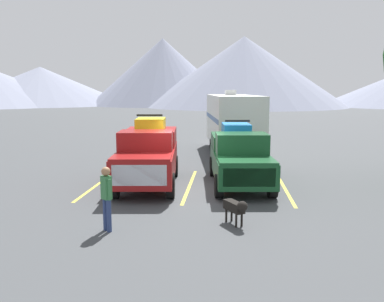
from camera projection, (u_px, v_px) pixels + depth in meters
name	position (u px, v px, depth m)	size (l,w,h in m)	color
ground_plane	(188.00, 191.00, 15.02)	(240.00, 240.00, 0.00)	#3F4244
pickup_truck_a	(148.00, 154.00, 15.81)	(2.59, 5.47, 2.70)	maroon
pickup_truck_b	(239.00, 156.00, 15.85)	(2.51, 5.38, 2.47)	#144723
lot_stripe_a	(99.00, 184.00, 16.12)	(0.12, 5.50, 0.01)	gold
lot_stripe_b	(190.00, 185.00, 15.81)	(0.12, 5.50, 0.01)	gold
lot_stripe_c	(284.00, 187.00, 15.49)	(0.12, 5.50, 0.01)	gold
camper_trailer_a	(233.00, 120.00, 23.45)	(3.39, 9.02, 3.64)	silver
person_a	(107.00, 194.00, 10.62)	(0.32, 0.32, 1.72)	navy
dog	(236.00, 207.00, 11.12)	(0.66, 0.91, 0.75)	black
mountain_ridge	(226.00, 78.00, 90.13)	(151.35, 49.20, 15.15)	gray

